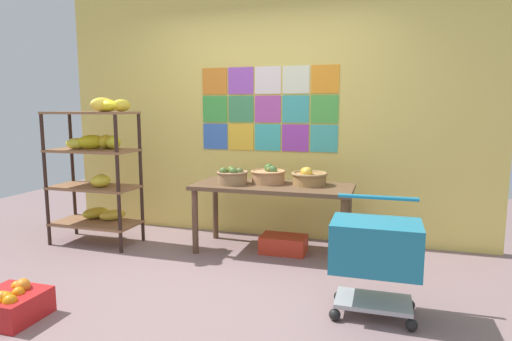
% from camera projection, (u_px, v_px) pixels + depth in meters
% --- Properties ---
extents(ground, '(9.19, 9.19, 0.00)m').
position_uv_depth(ground, '(212.00, 292.00, 3.37)').
color(ground, slate).
extents(back_wall_with_art, '(4.81, 0.07, 2.79)m').
position_uv_depth(back_wall_with_art, '(267.00, 111.00, 4.71)').
color(back_wall_with_art, '#E7CE62').
rests_on(back_wall_with_art, ground).
extents(banana_shelf_unit, '(0.91, 0.60, 1.53)m').
position_uv_depth(banana_shelf_unit, '(98.00, 161.00, 4.47)').
color(banana_shelf_unit, black).
rests_on(banana_shelf_unit, ground).
extents(display_table, '(1.56, 0.65, 0.68)m').
position_uv_depth(display_table, '(273.00, 193.00, 4.23)').
color(display_table, brown).
rests_on(display_table, ground).
extents(fruit_basket_back_left, '(0.31, 0.31, 0.18)m').
position_uv_depth(fruit_basket_back_left, '(232.00, 176.00, 4.26)').
color(fruit_basket_back_left, '#95724B').
rests_on(fruit_basket_back_left, display_table).
extents(fruit_basket_centre, '(0.35, 0.35, 0.18)m').
position_uv_depth(fruit_basket_centre, '(309.00, 177.00, 4.20)').
color(fruit_basket_centre, olive).
rests_on(fruit_basket_centre, display_table).
extents(fruit_basket_left, '(0.35, 0.35, 0.19)m').
position_uv_depth(fruit_basket_left, '(269.00, 175.00, 4.31)').
color(fruit_basket_left, tan).
rests_on(fruit_basket_left, display_table).
extents(produce_crate_under_table, '(0.45, 0.29, 0.17)m').
position_uv_depth(produce_crate_under_table, '(284.00, 244.00, 4.28)').
color(produce_crate_under_table, red).
rests_on(produce_crate_under_table, ground).
extents(orange_crate_foreground, '(0.41, 0.38, 0.25)m').
position_uv_depth(orange_crate_foreground, '(12.00, 303.00, 2.92)').
color(orange_crate_foreground, red).
rests_on(orange_crate_foreground, ground).
extents(shopping_cart, '(0.59, 0.44, 0.80)m').
position_uv_depth(shopping_cart, '(375.00, 250.00, 2.92)').
color(shopping_cart, black).
rests_on(shopping_cart, ground).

